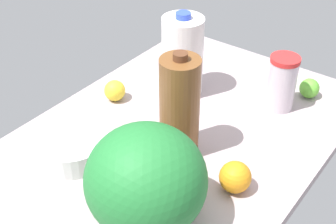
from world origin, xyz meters
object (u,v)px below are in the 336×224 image
at_px(watermelon, 146,180).
at_px(mixing_bowl, 73,147).
at_px(milk_jug, 182,56).
at_px(chocolate_milk_jug, 179,107).
at_px(orange_by_jug, 235,177).
at_px(lime_near_front, 309,88).
at_px(lemon_far_back, 115,91).
at_px(tumbler_cup, 282,83).

distance_m(watermelon, mixing_bowl, 0.31).
distance_m(milk_jug, chocolate_milk_jug, 0.29).
relative_size(watermelon, mixing_bowl, 1.38).
height_order(milk_jug, orange_by_jug, milk_jug).
distance_m(milk_jug, lime_near_front, 0.41).
xyz_separation_m(lime_near_front, orange_by_jug, (-0.49, -0.02, 0.01)).
bearing_deg(lime_near_front, orange_by_jug, -177.52).
relative_size(milk_jug, lime_near_front, 4.36).
bearing_deg(lemon_far_back, orange_by_jug, -103.34).
height_order(orange_by_jug, lemon_far_back, orange_by_jug).
relative_size(milk_jug, watermelon, 1.02).
bearing_deg(lemon_far_back, chocolate_milk_jug, -104.69).
bearing_deg(chocolate_milk_jug, milk_jug, 34.01).
distance_m(tumbler_cup, milk_jug, 0.31).
bearing_deg(milk_jug, lemon_far_back, 139.98).
height_order(tumbler_cup, lemon_far_back, tumbler_cup).
xyz_separation_m(tumbler_cup, lime_near_front, (0.11, -0.05, -0.06)).
bearing_deg(mixing_bowl, milk_jug, -6.06).
bearing_deg(orange_by_jug, tumbler_cup, 10.53).
relative_size(tumbler_cup, orange_by_jug, 2.18).
bearing_deg(tumbler_cup, mixing_bowl, 148.20).
relative_size(watermelon, orange_by_jug, 3.37).
xyz_separation_m(milk_jug, lime_near_front, (0.21, -0.34, -0.10)).
distance_m(tumbler_cup, lime_near_front, 0.13).
height_order(tumbler_cup, mixing_bowl, tumbler_cup).
distance_m(chocolate_milk_jug, orange_by_jug, 0.22).
bearing_deg(tumbler_cup, lime_near_front, -25.02).
bearing_deg(lemon_far_back, tumbler_cup, -57.59).
relative_size(milk_jug, orange_by_jug, 3.42).
xyz_separation_m(tumbler_cup, orange_by_jug, (-0.39, -0.07, -0.05)).
distance_m(mixing_bowl, lime_near_front, 0.75).
bearing_deg(lime_near_front, chocolate_milk_jug, 159.27).
distance_m(tumbler_cup, watermelon, 0.59).
bearing_deg(chocolate_milk_jug, lime_near_front, -20.73).
relative_size(watermelon, lemon_far_back, 4.04).
bearing_deg(watermelon, tumbler_cup, -3.45).
bearing_deg(tumbler_cup, watermelon, 176.55).
bearing_deg(lime_near_front, watermelon, 172.97).
xyz_separation_m(tumbler_cup, watermelon, (-0.59, 0.04, 0.04)).
xyz_separation_m(orange_by_jug, lemon_far_back, (0.12, 0.50, -0.01)).
height_order(tumbler_cup, milk_jug, milk_jug).
height_order(watermelon, lemon_far_back, watermelon).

